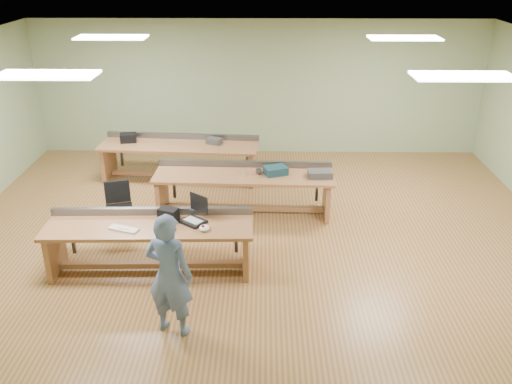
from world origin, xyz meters
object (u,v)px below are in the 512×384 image
(workbench_mid, at_px, (244,183))
(mug, at_px, (259,172))
(workbench_front, at_px, (150,236))
(parts_bin_teal, at_px, (275,170))
(parts_bin_grey, at_px, (320,174))
(workbench_back, at_px, (180,153))
(laptop_base, at_px, (193,222))
(drinks_can, at_px, (244,172))
(person, at_px, (169,275))
(task_chair, at_px, (120,216))
(camera_bag, at_px, (168,214))

(workbench_mid, relative_size, mug, 27.90)
(workbench_front, xyz_separation_m, parts_bin_teal, (1.85, 1.93, 0.26))
(parts_bin_grey, bearing_deg, parts_bin_teal, 171.43)
(workbench_back, bearing_deg, laptop_base, -74.36)
(mug, height_order, drinks_can, drinks_can)
(workbench_mid, height_order, drinks_can, drinks_can)
(workbench_front, bearing_deg, laptop_base, 4.04)
(workbench_front, distance_m, mug, 2.48)
(laptop_base, height_order, mug, mug)
(workbench_back, height_order, mug, workbench_back)
(person, relative_size, drinks_can, 14.05)
(workbench_back, xyz_separation_m, laptop_base, (0.70, -3.42, 0.20))
(workbench_back, distance_m, person, 4.92)
(parts_bin_grey, bearing_deg, task_chair, -167.54)
(person, relative_size, mug, 14.29)
(workbench_front, height_order, task_chair, task_chair)
(workbench_back, distance_m, task_chair, 2.51)
(workbench_front, relative_size, drinks_can, 25.98)
(person, bearing_deg, task_chair, -46.21)
(parts_bin_teal, bearing_deg, laptop_base, -123.14)
(person, distance_m, drinks_can, 3.36)
(parts_bin_grey, bearing_deg, laptop_base, -138.64)
(camera_bag, xyz_separation_m, parts_bin_teal, (1.58, 1.79, -0.03))
(workbench_mid, xyz_separation_m, laptop_base, (-0.66, -1.87, 0.21))
(person, distance_m, laptop_base, 1.47)
(parts_bin_teal, xyz_separation_m, drinks_can, (-0.55, -0.06, -0.01))
(workbench_back, relative_size, drinks_can, 28.07)
(person, bearing_deg, workbench_back, -65.99)
(person, distance_m, parts_bin_teal, 3.58)
(mug, bearing_deg, task_chair, -159.48)
(workbench_back, bearing_deg, camera_bag, -80.22)
(task_chair, bearing_deg, workbench_mid, 7.03)
(mug, bearing_deg, workbench_back, 136.19)
(workbench_front, relative_size, task_chair, 3.32)
(camera_bag, xyz_separation_m, drinks_can, (1.04, 1.73, -0.04))
(workbench_front, distance_m, task_chair, 1.31)
(camera_bag, height_order, drinks_can, camera_bag)
(workbench_mid, xyz_separation_m, mug, (0.26, -0.01, 0.23))
(workbench_front, bearing_deg, parts_bin_grey, 33.08)
(person, relative_size, parts_bin_grey, 3.87)
(person, height_order, camera_bag, person)
(camera_bag, bearing_deg, parts_bin_grey, 55.94)
(workbench_front, distance_m, parts_bin_teal, 2.68)
(laptop_base, xyz_separation_m, camera_bag, (-0.37, 0.07, 0.08))
(laptop_base, bearing_deg, mug, 101.57)
(workbench_front, distance_m, drinks_can, 2.29)
(drinks_can, bearing_deg, task_chair, -158.60)
(workbench_front, xyz_separation_m, person, (0.53, -1.40, 0.25))
(person, xyz_separation_m, drinks_can, (0.78, 3.27, -0.00))
(parts_bin_grey, relative_size, mug, 3.69)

